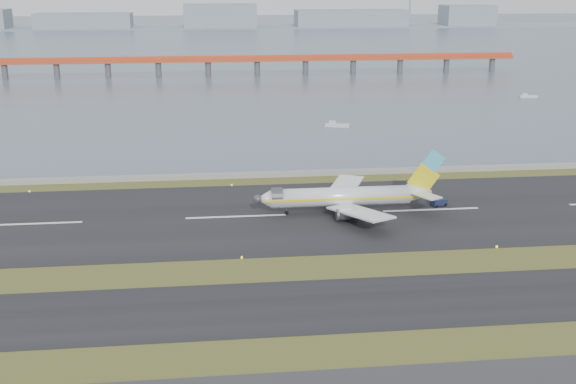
# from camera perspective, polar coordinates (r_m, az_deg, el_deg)

# --- Properties ---
(ground) EXTENTS (1000.00, 1000.00, 0.00)m
(ground) POSITION_cam_1_polar(r_m,az_deg,el_deg) (116.24, -3.48, -6.65)
(ground) COLOR #3B4518
(ground) RESTS_ON ground
(taxiway_strip) EXTENTS (1000.00, 18.00, 0.10)m
(taxiway_strip) POSITION_cam_1_polar(r_m,az_deg,el_deg) (105.30, -3.12, -9.18)
(taxiway_strip) COLOR black
(taxiway_strip) RESTS_ON ground
(runway_strip) EXTENTS (1000.00, 45.00, 0.10)m
(runway_strip) POSITION_cam_1_polar(r_m,az_deg,el_deg) (144.27, -4.13, -1.97)
(runway_strip) COLOR black
(runway_strip) RESTS_ON ground
(seawall) EXTENTS (1000.00, 2.50, 1.00)m
(seawall) POSITION_cam_1_polar(r_m,az_deg,el_deg) (172.86, -4.56, 1.31)
(seawall) COLOR gray
(seawall) RESTS_ON ground
(bay_water) EXTENTS (1400.00, 800.00, 1.30)m
(bay_water) POSITION_cam_1_polar(r_m,az_deg,el_deg) (568.64, -6.04, 11.81)
(bay_water) COLOR #43545F
(bay_water) RESTS_ON ground
(red_pier) EXTENTS (260.00, 5.00, 10.20)m
(red_pier) POSITION_cam_1_polar(r_m,az_deg,el_deg) (359.71, -2.46, 10.37)
(red_pier) COLOR #B8401F
(red_pier) RESTS_ON ground
(far_shoreline) EXTENTS (1400.00, 80.00, 60.50)m
(far_shoreline) POSITION_cam_1_polar(r_m,az_deg,el_deg) (728.09, -5.10, 13.33)
(far_shoreline) COLOR gray
(far_shoreline) RESTS_ON ground
(airliner) EXTENTS (38.52, 32.89, 12.80)m
(airliner) POSITION_cam_1_polar(r_m,az_deg,el_deg) (145.99, 4.77, -0.35)
(airliner) COLOR silver
(airliner) RESTS_ON ground
(pushback_tug) EXTENTS (3.64, 2.78, 2.06)m
(pushback_tug) POSITION_cam_1_polar(r_m,az_deg,el_deg) (153.65, 11.81, -0.75)
(pushback_tug) COLOR #141B39
(pushback_tug) RESTS_ON ground
(workboat_near) EXTENTS (8.13, 4.76, 1.88)m
(workboat_near) POSITION_cam_1_polar(r_m,az_deg,el_deg) (232.71, 3.87, 5.30)
(workboat_near) COLOR silver
(workboat_near) RESTS_ON ground
(workboat_far) EXTENTS (7.34, 2.66, 1.75)m
(workboat_far) POSITION_cam_1_polar(r_m,az_deg,el_deg) (305.79, 18.41, 7.19)
(workboat_far) COLOR silver
(workboat_far) RESTS_ON ground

